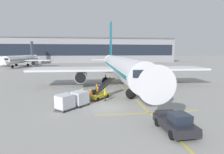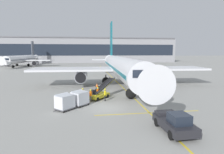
{
  "view_description": "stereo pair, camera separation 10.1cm",
  "coord_description": "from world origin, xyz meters",
  "px_view_note": "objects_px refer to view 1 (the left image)",
  "views": [
    {
      "loc": [
        -2.68,
        -22.03,
        6.75
      ],
      "look_at": [
        1.15,
        4.34,
        3.17
      ],
      "focal_mm": 30.1,
      "sensor_mm": 36.0,
      "label": 1
    },
    {
      "loc": [
        -2.57,
        -22.04,
        6.75
      ],
      "look_at": [
        1.15,
        4.34,
        3.17
      ],
      "focal_mm": 30.1,
      "sensor_mm": 36.0,
      "label": 2
    }
  ],
  "objects_px": {
    "distant_airplane": "(21,59)",
    "baggage_cart_lead": "(80,98)",
    "ground_crew_by_carts": "(98,92)",
    "ground_crew_marshaller": "(105,94)",
    "pushback_tug": "(175,123)",
    "safety_cone_engine_keepout": "(97,85)",
    "baggage_cart_second": "(65,102)",
    "belt_loader": "(100,93)",
    "ground_crew_by_loader": "(83,93)",
    "parked_airplane": "(120,66)",
    "ground_crew_wingwalker": "(91,95)"
  },
  "relations": [
    {
      "from": "ground_crew_marshaller",
      "to": "safety_cone_engine_keepout",
      "type": "relative_size",
      "value": 2.43
    },
    {
      "from": "pushback_tug",
      "to": "distant_airplane",
      "type": "xyz_separation_m",
      "value": [
        -36.79,
        78.57,
        2.45
      ]
    },
    {
      "from": "belt_loader",
      "to": "distant_airplane",
      "type": "xyz_separation_m",
      "value": [
        -31.39,
        66.09,
        2.45
      ]
    },
    {
      "from": "pushback_tug",
      "to": "ground_crew_by_loader",
      "type": "xyz_separation_m",
      "value": [
        -7.82,
        11.7,
        0.17
      ]
    },
    {
      "from": "ground_crew_marshaller",
      "to": "ground_crew_by_carts",
      "type": "bearing_deg",
      "value": 125.85
    },
    {
      "from": "baggage_cart_second",
      "to": "safety_cone_engine_keepout",
      "type": "distance_m",
      "value": 14.74
    },
    {
      "from": "distant_airplane",
      "to": "baggage_cart_lead",
      "type": "bearing_deg",
      "value": -67.6
    },
    {
      "from": "ground_crew_by_loader",
      "to": "ground_crew_marshaller",
      "type": "relative_size",
      "value": 1.0
    },
    {
      "from": "safety_cone_engine_keepout",
      "to": "distant_airplane",
      "type": "distance_m",
      "value": 65.21
    },
    {
      "from": "parked_airplane",
      "to": "belt_loader",
      "type": "xyz_separation_m",
      "value": [
        -4.92,
        -10.49,
        -2.99
      ]
    },
    {
      "from": "distant_airplane",
      "to": "pushback_tug",
      "type": "bearing_deg",
      "value": -64.91
    },
    {
      "from": "safety_cone_engine_keepout",
      "to": "ground_crew_marshaller",
      "type": "bearing_deg",
      "value": -87.48
    },
    {
      "from": "baggage_cart_lead",
      "to": "ground_crew_by_loader",
      "type": "height_order",
      "value": "baggage_cart_lead"
    },
    {
      "from": "pushback_tug",
      "to": "safety_cone_engine_keepout",
      "type": "distance_m",
      "value": 22.21
    },
    {
      "from": "parked_airplane",
      "to": "ground_crew_marshaller",
      "type": "xyz_separation_m",
      "value": [
        -4.28,
        -12.03,
        -2.82
      ]
    },
    {
      "from": "pushback_tug",
      "to": "safety_cone_engine_keepout",
      "type": "xyz_separation_m",
      "value": [
        -5.23,
        21.58,
        -0.48
      ]
    },
    {
      "from": "belt_loader",
      "to": "baggage_cart_lead",
      "type": "xyz_separation_m",
      "value": [
        -2.77,
        -3.33,
        0.17
      ]
    },
    {
      "from": "belt_loader",
      "to": "ground_crew_by_loader",
      "type": "relative_size",
      "value": 2.79
    },
    {
      "from": "ground_crew_by_carts",
      "to": "ground_crew_marshaller",
      "type": "relative_size",
      "value": 1.0
    },
    {
      "from": "baggage_cart_second",
      "to": "distant_airplane",
      "type": "bearing_deg",
      "value": 110.79
    },
    {
      "from": "ground_crew_by_loader",
      "to": "distant_airplane",
      "type": "bearing_deg",
      "value": 113.43
    },
    {
      "from": "parked_airplane",
      "to": "belt_loader",
      "type": "relative_size",
      "value": 9.23
    },
    {
      "from": "baggage_cart_second",
      "to": "ground_crew_by_loader",
      "type": "xyz_separation_m",
      "value": [
        2.03,
        4.1,
        -0.0
      ]
    },
    {
      "from": "parked_airplane",
      "to": "ground_crew_by_loader",
      "type": "bearing_deg",
      "value": -123.07
    },
    {
      "from": "distant_airplane",
      "to": "ground_crew_by_carts",
      "type": "bearing_deg",
      "value": -64.88
    },
    {
      "from": "baggage_cart_lead",
      "to": "ground_crew_by_loader",
      "type": "bearing_deg",
      "value": 82.0
    },
    {
      "from": "baggage_cart_second",
      "to": "ground_crew_by_loader",
      "type": "distance_m",
      "value": 4.58
    },
    {
      "from": "belt_loader",
      "to": "distant_airplane",
      "type": "relative_size",
      "value": 0.13
    },
    {
      "from": "safety_cone_engine_keepout",
      "to": "parked_airplane",
      "type": "bearing_deg",
      "value": 16.26
    },
    {
      "from": "pushback_tug",
      "to": "ground_crew_marshaller",
      "type": "relative_size",
      "value": 2.56
    },
    {
      "from": "parked_airplane",
      "to": "distant_airplane",
      "type": "xyz_separation_m",
      "value": [
        -36.3,
        55.6,
        -0.54
      ]
    },
    {
      "from": "parked_airplane",
      "to": "ground_crew_by_carts",
      "type": "height_order",
      "value": "parked_airplane"
    },
    {
      "from": "baggage_cart_lead",
      "to": "ground_crew_by_carts",
      "type": "distance_m",
      "value": 3.94
    },
    {
      "from": "ground_crew_by_carts",
      "to": "ground_crew_wingwalker",
      "type": "bearing_deg",
      "value": -125.52
    },
    {
      "from": "pushback_tug",
      "to": "ground_crew_by_loader",
      "type": "bearing_deg",
      "value": 123.74
    },
    {
      "from": "belt_loader",
      "to": "ground_crew_by_carts",
      "type": "height_order",
      "value": "belt_loader"
    },
    {
      "from": "distant_airplane",
      "to": "ground_crew_marshaller",
      "type": "bearing_deg",
      "value": -64.66
    },
    {
      "from": "belt_loader",
      "to": "distant_airplane",
      "type": "bearing_deg",
      "value": 115.4
    },
    {
      "from": "safety_cone_engine_keepout",
      "to": "baggage_cart_second",
      "type": "bearing_deg",
      "value": -108.28
    },
    {
      "from": "ground_crew_by_carts",
      "to": "ground_crew_wingwalker",
      "type": "height_order",
      "value": "same"
    },
    {
      "from": "ground_crew_marshaller",
      "to": "ground_crew_wingwalker",
      "type": "relative_size",
      "value": 1.0
    },
    {
      "from": "ground_crew_by_loader",
      "to": "ground_crew_wingwalker",
      "type": "xyz_separation_m",
      "value": [
        1.08,
        -1.01,
        0.0
      ]
    },
    {
      "from": "parked_airplane",
      "to": "baggage_cart_lead",
      "type": "distance_m",
      "value": 16.06
    },
    {
      "from": "pushback_tug",
      "to": "ground_crew_wingwalker",
      "type": "relative_size",
      "value": 2.56
    },
    {
      "from": "parked_airplane",
      "to": "pushback_tug",
      "type": "relative_size",
      "value": 10.06
    },
    {
      "from": "parked_airplane",
      "to": "ground_crew_marshaller",
      "type": "relative_size",
      "value": 25.77
    },
    {
      "from": "ground_crew_by_loader",
      "to": "ground_crew_by_carts",
      "type": "height_order",
      "value": "same"
    },
    {
      "from": "ground_crew_by_loader",
      "to": "pushback_tug",
      "type": "bearing_deg",
      "value": -56.26
    },
    {
      "from": "ground_crew_marshaller",
      "to": "pushback_tug",
      "type": "bearing_deg",
      "value": -66.47
    },
    {
      "from": "belt_loader",
      "to": "baggage_cart_second",
      "type": "bearing_deg",
      "value": -132.36
    }
  ]
}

